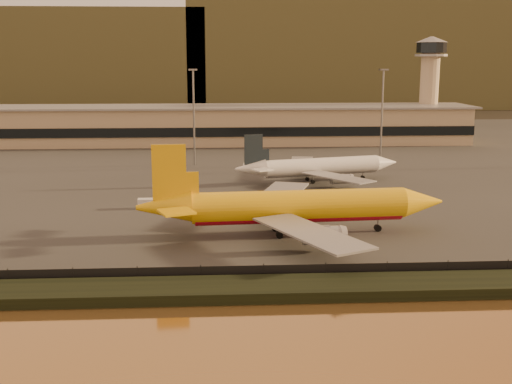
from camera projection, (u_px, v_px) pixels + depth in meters
The scene contains 12 objects.
ground at pixel (244, 253), 94.77m from camera, with size 900.00×900.00×0.00m, color black.
embankment at pixel (250, 289), 78.02m from camera, with size 320.00×7.00×1.40m, color black.
tarmac at pixel (231, 157), 187.60m from camera, with size 320.00×220.00×0.20m, color #2D2D2D.
perimeter_fence at pixel (248, 274), 81.80m from camera, with size 300.00×0.05×2.20m, color black.
terminal_building at pixel (186, 125), 215.36m from camera, with size 202.00×25.00×12.60m.
control_tower at pixel (430, 78), 222.42m from camera, with size 11.20×11.20×35.50m.
apron_light_masts at pixel (290, 108), 165.73m from camera, with size 152.20×12.20×25.40m.
distant_hills at pixel (191, 54), 419.46m from camera, with size 470.00×160.00×70.00m.
dhl_cargo_jet at pixel (294, 207), 103.57m from camera, with size 50.37×49.25×15.05m.
white_narrowbody_jet at pixel (319, 167), 148.23m from camera, with size 39.82×38.14×11.56m.
gse_vehicle_yellow at pixel (344, 204), 121.47m from camera, with size 4.53×2.04×2.04m, color #F0B40C.
gse_vehicle_white at pixel (149, 204), 122.17m from camera, with size 4.21×1.89×1.89m, color white.
Camera 1 is at (-3.56, -90.88, 28.22)m, focal length 45.00 mm.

